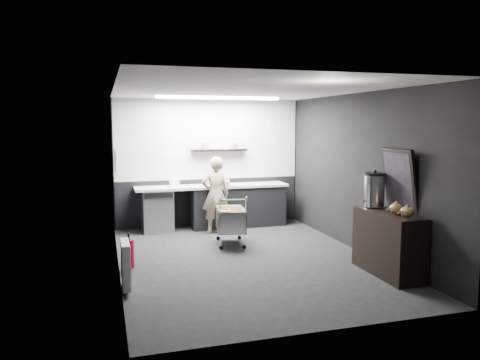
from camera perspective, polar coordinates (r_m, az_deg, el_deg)
name	(u,v)px	position (r m, az deg, el deg)	size (l,w,h in m)	color
floor	(246,259)	(7.68, 0.80, -9.63)	(5.50, 5.50, 0.00)	black
ceiling	(247,90)	(7.38, 0.83, 10.91)	(5.50, 5.50, 0.00)	silver
wall_back	(209,163)	(10.05, -3.81, 2.14)	(5.50, 5.50, 0.00)	black
wall_front	(326,206)	(4.87, 10.41, -3.10)	(5.50, 5.50, 0.00)	black
wall_left	(116,181)	(7.08, -14.84, -0.10)	(5.50, 5.50, 0.00)	black
wall_right	(359,173)	(8.22, 14.26, 0.86)	(5.50, 5.50, 0.00)	black
kitchen_wall_panel	(209,139)	(10.01, -3.81, 4.98)	(3.95, 0.02, 1.70)	silver
dado_panel	(209,202)	(10.14, -3.75, -2.66)	(3.95, 0.02, 1.00)	black
floating_shelf	(219,150)	(9.95, -2.54, 3.66)	(1.20, 0.22, 0.04)	black
wall_clock	(271,125)	(10.38, 3.80, 6.71)	(0.20, 0.20, 0.03)	white
poster	(115,160)	(8.36, -14.99, 2.32)	(0.02, 0.30, 0.40)	silver
poster_red_band	(115,156)	(8.35, -14.98, 2.80)	(0.01, 0.22, 0.10)	red
radiator	(126,264)	(6.41, -13.78, -9.96)	(0.10, 0.50, 0.60)	white
ceiling_strip	(218,98)	(9.15, -2.64, 9.94)	(2.40, 0.20, 0.04)	white
prep_counter	(219,206)	(9.88, -2.59, -3.16)	(3.20, 0.61, 0.90)	black
person	(216,195)	(9.36, -3.00, -1.81)	(0.56, 0.37, 1.53)	beige
shopping_cart	(230,221)	(8.48, -1.17, -5.05)	(0.61, 0.90, 0.90)	silver
sideboard	(388,235)	(7.16, 17.59, -6.36)	(0.52, 1.22, 1.83)	black
fire_extinguisher	(129,252)	(7.32, -13.39, -8.57)	(0.16, 0.16, 0.53)	red
cardboard_box	(217,183)	(9.75, -2.77, -0.37)	(0.50, 0.38, 0.10)	#9C7253
pink_tub	(213,180)	(9.77, -3.26, -0.06)	(0.20, 0.20, 0.20)	beige
white_container	(174,183)	(9.58, -8.00, -0.37)	(0.18, 0.14, 0.16)	white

